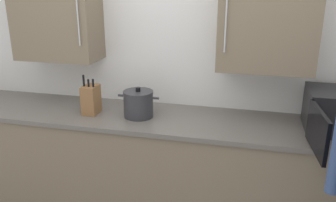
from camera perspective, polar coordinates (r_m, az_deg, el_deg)
back_wall_tiled at (r=2.94m, az=-1.17°, el=8.53°), size 4.36×0.44×2.65m
counter_unit at (r=2.98m, az=-2.63°, el=-10.72°), size 3.76×0.65×0.93m
knife_block at (r=2.85m, az=-12.19°, el=0.25°), size 0.11×0.15×0.32m
stock_pot at (r=2.74m, az=-4.74°, el=-0.44°), size 0.33×0.23×0.23m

